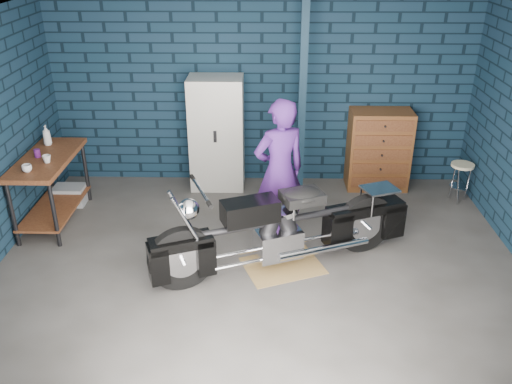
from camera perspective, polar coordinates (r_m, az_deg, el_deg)
ground at (r=6.19m, az=0.30°, el=-8.19°), size 6.00×6.00×0.00m
room_walls at (r=5.89m, az=0.42°, el=10.47°), size 6.02×5.01×2.71m
support_post at (r=7.40m, az=4.87°, el=9.20°), size 0.10×0.10×2.70m
workbench at (r=7.43m, az=-20.69°, el=0.22°), size 0.60×1.40×0.91m
drip_mat at (r=6.26m, az=2.84°, el=-7.75°), size 1.03×0.91×0.01m
motorcycle at (r=5.97m, az=2.95°, el=-3.25°), size 2.66×1.58×1.14m
person at (r=6.42m, az=2.48°, el=2.16°), size 0.77×0.66×1.78m
storage_bin at (r=7.98m, az=-18.99°, el=-0.31°), size 0.42×0.30×0.26m
locker at (r=7.85m, az=-4.14°, el=6.15°), size 0.77×0.55×1.64m
tool_chest at (r=8.07m, az=12.78°, el=4.32°), size 0.87×0.49×1.17m
shop_stool at (r=8.07m, az=20.65°, el=0.93°), size 0.33×0.33×0.57m
cup_a at (r=6.88m, az=-22.97°, el=2.31°), size 0.13×0.13×0.09m
cup_b at (r=7.06m, az=-21.16°, el=3.27°), size 0.12×0.12×0.10m
mug_purple at (r=7.28m, az=-22.04°, el=3.80°), size 0.09×0.09×0.10m
bottle at (r=7.63m, az=-21.18°, el=5.61°), size 0.11×0.11×0.27m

